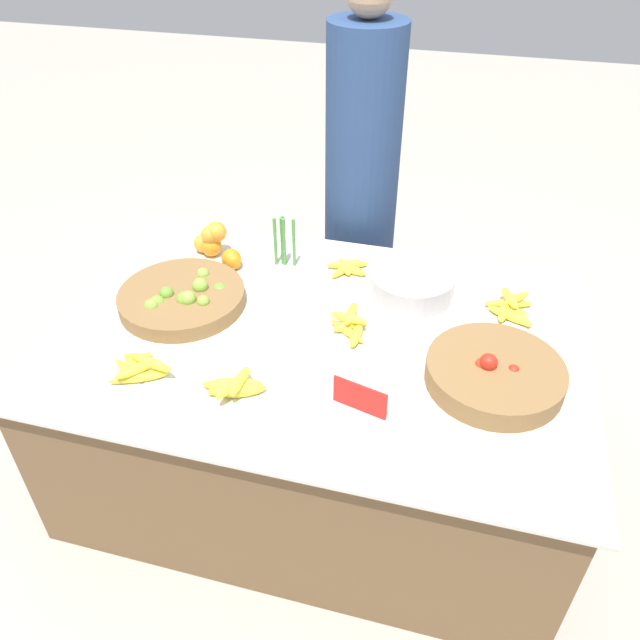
{
  "coord_description": "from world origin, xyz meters",
  "views": [
    {
      "loc": [
        0.4,
        -1.49,
        1.87
      ],
      "look_at": [
        0.0,
        0.0,
        0.68
      ],
      "focal_mm": 35.0,
      "sensor_mm": 36.0,
      "label": 1
    }
  ],
  "objects_px": {
    "price_sign": "(360,398)",
    "vendor_person": "(361,195)",
    "lime_bowl": "(182,298)",
    "tomato_basket": "(495,373)",
    "metal_bowl": "(412,284)"
  },
  "relations": [
    {
      "from": "price_sign",
      "to": "vendor_person",
      "type": "xyz_separation_m",
      "value": [
        -0.23,
        1.11,
        0.04
      ]
    },
    {
      "from": "lime_bowl",
      "to": "tomato_basket",
      "type": "distance_m",
      "value": 1.03
    },
    {
      "from": "metal_bowl",
      "to": "price_sign",
      "type": "distance_m",
      "value": 0.59
    },
    {
      "from": "tomato_basket",
      "to": "vendor_person",
      "type": "distance_m",
      "value": 1.08
    },
    {
      "from": "lime_bowl",
      "to": "metal_bowl",
      "type": "relative_size",
      "value": 1.45
    },
    {
      "from": "lime_bowl",
      "to": "price_sign",
      "type": "bearing_deg",
      "value": -25.85
    },
    {
      "from": "lime_bowl",
      "to": "vendor_person",
      "type": "height_order",
      "value": "vendor_person"
    },
    {
      "from": "lime_bowl",
      "to": "metal_bowl",
      "type": "height_order",
      "value": "lime_bowl"
    },
    {
      "from": "tomato_basket",
      "to": "price_sign",
      "type": "relative_size",
      "value": 2.52
    },
    {
      "from": "metal_bowl",
      "to": "price_sign",
      "type": "relative_size",
      "value": 1.86
    },
    {
      "from": "lime_bowl",
      "to": "metal_bowl",
      "type": "distance_m",
      "value": 0.77
    },
    {
      "from": "tomato_basket",
      "to": "price_sign",
      "type": "height_order",
      "value": "tomato_basket"
    },
    {
      "from": "tomato_basket",
      "to": "price_sign",
      "type": "distance_m",
      "value": 0.41
    },
    {
      "from": "metal_bowl",
      "to": "price_sign",
      "type": "xyz_separation_m",
      "value": [
        -0.06,
        -0.58,
        0.0
      ]
    },
    {
      "from": "lime_bowl",
      "to": "vendor_person",
      "type": "xyz_separation_m",
      "value": [
        0.44,
        0.79,
        0.06
      ]
    }
  ]
}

